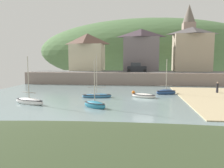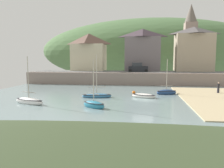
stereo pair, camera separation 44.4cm
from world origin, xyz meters
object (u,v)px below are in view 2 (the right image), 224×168
object	(u,v)px
fishing_boat_green	(29,101)
parked_car_near_slipway	(138,68)
church_with_spire	(190,37)
sailboat_far_left	(94,105)
waterfront_building_left	(89,52)
mooring_buoy	(134,92)
sailboat_blue_trim	(144,96)
dinghy_open_wooden	(97,96)
person_near_water	(218,87)
waterfront_building_right	(194,49)
sailboat_white_hull	(166,92)
waterfront_building_centre	(142,50)

from	to	relation	value
fishing_boat_green	parked_car_near_slipway	distance (m)	27.46
church_with_spire	sailboat_far_left	size ratio (longest dim) A/B	2.95
waterfront_building_left	mooring_buoy	size ratio (longest dim) A/B	17.81
sailboat_blue_trim	parked_car_near_slipway	xyz separation A→B (m)	(-1.14, 18.51, 2.98)
sailboat_blue_trim	fishing_boat_green	distance (m)	14.46
sailboat_far_left	parked_car_near_slipway	distance (m)	26.03
church_with_spire	mooring_buoy	world-z (taller)	church_with_spire
parked_car_near_slipway	dinghy_open_wooden	bearing A→B (deg)	-103.96
sailboat_blue_trim	person_near_water	xyz separation A→B (m)	(11.06, 4.95, 0.76)
sailboat_far_left	parked_car_near_slipway	size ratio (longest dim) A/B	1.29
waterfront_building_left	church_with_spire	world-z (taller)	church_with_spire
waterfront_building_right	fishing_boat_green	bearing A→B (deg)	-129.95
waterfront_building_right	mooring_buoy	distance (m)	24.37
sailboat_white_hull	person_near_water	distance (m)	7.92
mooring_buoy	fishing_boat_green	bearing A→B (deg)	-140.96
waterfront_building_centre	sailboat_white_hull	bearing A→B (deg)	-79.70
sailboat_white_hull	person_near_water	bearing A→B (deg)	-5.16
fishing_boat_green	sailboat_far_left	world-z (taller)	fishing_boat_green
church_with_spire	sailboat_blue_trim	distance (m)	30.96
waterfront_building_right	fishing_boat_green	distance (m)	38.52
sailboat_white_hull	parked_car_near_slipway	xyz separation A→B (m)	(-4.48, 15.20, 2.90)
waterfront_building_right	church_with_spire	size ratio (longest dim) A/B	0.63
fishing_boat_green	dinghy_open_wooden	distance (m)	8.68
waterfront_building_centre	waterfront_building_right	distance (m)	11.40
sailboat_white_hull	mooring_buoy	xyz separation A→B (m)	(-4.79, 0.16, -0.16)
waterfront_building_right	sailboat_white_hull	distance (m)	22.36
person_near_water	sailboat_blue_trim	bearing A→B (deg)	-155.90
waterfront_building_right	sailboat_white_hull	bearing A→B (deg)	-111.65
parked_car_near_slipway	mooring_buoy	xyz separation A→B (m)	(-0.32, -15.04, -3.06)
waterfront_building_centre	sailboat_blue_trim	bearing A→B (deg)	-89.40
sailboat_blue_trim	person_near_water	distance (m)	12.14
sailboat_white_hull	waterfront_building_right	bearing A→B (deg)	51.16
waterfront_building_centre	mooring_buoy	size ratio (longest dim) A/B	19.61
fishing_boat_green	mooring_buoy	size ratio (longest dim) A/B	11.53
waterfront_building_centre	fishing_boat_green	size ratio (longest dim) A/B	1.70
parked_car_near_slipway	waterfront_building_left	bearing A→B (deg)	160.12
sailboat_white_hull	person_near_water	xyz separation A→B (m)	(7.72, 1.65, 0.68)
church_with_spire	parked_car_near_slipway	bearing A→B (deg)	-145.26
waterfront_building_centre	mooring_buoy	bearing A→B (deg)	-93.55
church_with_spire	waterfront_building_centre	bearing A→B (deg)	-160.60
waterfront_building_right	mooring_buoy	bearing A→B (deg)	-122.84
waterfront_building_centre	mooring_buoy	xyz separation A→B (m)	(-1.21, -19.54, -7.15)
waterfront_building_right	sailboat_blue_trim	distance (m)	26.56
waterfront_building_right	fishing_boat_green	size ratio (longest dim) A/B	1.75
waterfront_building_centre	waterfront_building_right	bearing A→B (deg)	0.00
sailboat_white_hull	dinghy_open_wooden	size ratio (longest dim) A/B	0.91
sailboat_blue_trim	person_near_water	bearing A→B (deg)	45.32
church_with_spire	sailboat_far_left	xyz separation A→B (m)	(-16.42, -34.04, -10.18)
sailboat_blue_trim	mooring_buoy	xyz separation A→B (m)	(-1.45, 3.47, -0.07)
church_with_spire	fishing_boat_green	distance (m)	42.23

